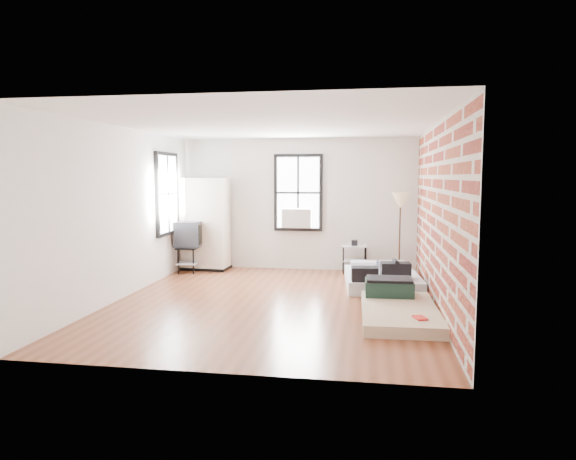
% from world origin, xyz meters
% --- Properties ---
extents(ground, '(6.00, 6.00, 0.00)m').
position_xyz_m(ground, '(0.00, 0.00, 0.00)').
color(ground, '#5E2E18').
rests_on(ground, ground).
extents(room_shell, '(5.02, 6.02, 2.80)m').
position_xyz_m(room_shell, '(0.23, 0.36, 1.74)').
color(room_shell, silver).
rests_on(room_shell, ground).
extents(mattress_main, '(1.44, 1.86, 0.56)m').
position_xyz_m(mattress_main, '(1.75, 1.48, 0.15)').
color(mattress_main, white).
rests_on(mattress_main, ground).
extents(mattress_bare, '(1.10, 2.02, 0.43)m').
position_xyz_m(mattress_bare, '(1.92, -0.44, 0.13)').
color(mattress_bare, '#C3B48D').
rests_on(mattress_bare, ground).
extents(wardrobe, '(1.02, 0.62, 1.96)m').
position_xyz_m(wardrobe, '(-1.96, 2.65, 0.98)').
color(wardrobe, black).
rests_on(wardrobe, ground).
extents(side_table, '(0.54, 0.45, 0.68)m').
position_xyz_m(side_table, '(1.21, 2.72, 0.46)').
color(side_table, black).
rests_on(side_table, ground).
extents(floor_lamp, '(0.36, 0.36, 1.67)m').
position_xyz_m(floor_lamp, '(2.12, 2.65, 1.43)').
color(floor_lamp, black).
rests_on(floor_lamp, ground).
extents(tv_stand, '(0.59, 0.79, 1.06)m').
position_xyz_m(tv_stand, '(-2.21, 2.33, 0.76)').
color(tv_stand, black).
rests_on(tv_stand, ground).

